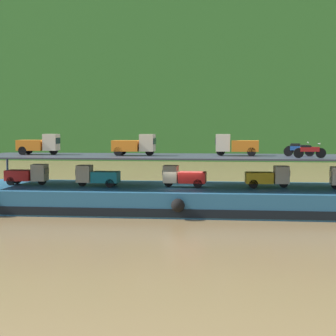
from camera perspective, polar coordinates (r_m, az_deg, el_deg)
name	(u,v)px	position (r m, az deg, el deg)	size (l,w,h in m)	color
ground_plane	(184,210)	(35.11, 1.64, -4.41)	(400.00, 400.00, 0.00)	brown
hillside_far_bank	(213,57)	(105.13, 4.79, 11.54)	(110.13, 38.08, 33.34)	#33702D
cargo_barge	(183,198)	(34.98, 1.64, -3.20)	(28.15, 8.16, 1.50)	#23567A
cargo_rack	(184,157)	(34.77, 1.66, 1.20)	(26.55, 6.73, 2.00)	#2D333D
mini_truck_lower_stern	(28,174)	(37.21, -14.56, -0.66)	(2.75, 1.22, 1.38)	red
mini_truck_lower_aft	(97,176)	(35.20, -7.48, -0.83)	(2.76, 1.23, 1.38)	teal
mini_truck_lower_mid	(184,176)	(34.61, 1.67, -0.88)	(2.79, 1.28, 1.38)	red
mini_truck_lower_fore	(268,177)	(34.83, 10.48, -0.92)	(2.79, 1.29, 1.38)	gold
mini_truck_upper_stern	(39,144)	(37.21, -13.41, 2.44)	(2.75, 1.22, 1.38)	orange
mini_truck_upper_mid	(135,145)	(34.95, -3.53, 2.44)	(2.78, 1.27, 1.38)	orange
mini_truck_upper_fore	(236,145)	(34.93, 7.19, 2.42)	(2.76, 1.24, 1.38)	orange
motorcycle_upper_port	(309,151)	(32.97, 14.67, 1.77)	(1.90, 0.55, 0.87)	black
motorcycle_upper_centre	(299,149)	(34.92, 13.60, 1.91)	(1.90, 0.55, 0.87)	black
motorcycle_upper_stbd	(299,148)	(36.96, 13.63, 2.03)	(1.90, 0.55, 0.87)	black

